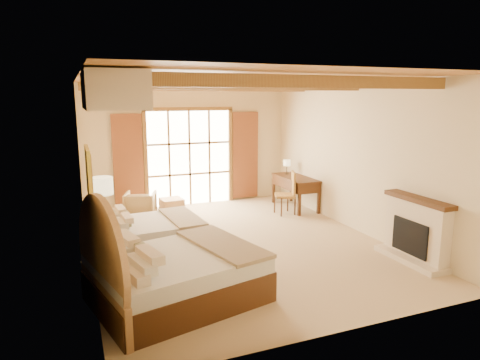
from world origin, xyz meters
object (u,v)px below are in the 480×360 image
nightstand (108,253)px  desk (295,191)px  bed_near (166,272)px  armchair (141,205)px  bed_far (143,232)px

nightstand → desk: (4.91, 2.45, 0.14)m
bed_near → desk: (4.24, 3.93, -0.01)m
bed_near → armchair: size_ratio=3.68×
bed_near → desk: 5.78m
bed_far → desk: bed_far is taller
desk → nightstand: bearing=-152.3°
bed_near → bed_far: 2.20m
armchair → desk: bearing=-169.0°
nightstand → armchair: bearing=78.9°
bed_far → armchair: size_ratio=2.75×
bed_far → nightstand: (-0.70, -0.72, -0.07)m
bed_far → bed_near: bearing=-94.6°
bed_far → armchair: (0.31, 2.25, -0.05)m
bed_near → nightstand: size_ratio=4.37×
bed_near → bed_far: bed_near is taller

